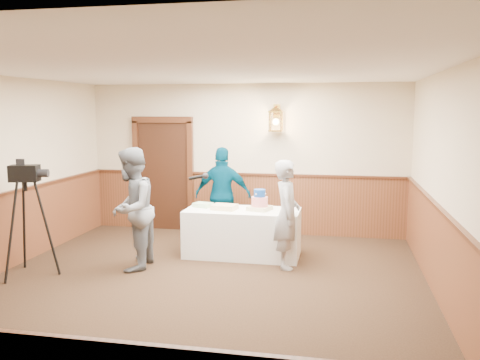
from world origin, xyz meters
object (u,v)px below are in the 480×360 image
Objects in this scene: baker at (287,214)px; tv_camera_rig at (28,226)px; assistant_p at (223,195)px; tiered_cake at (260,202)px; sheet_cake_green at (203,205)px; interviewer at (132,209)px; sheet_cake_yellow at (224,207)px; display_table at (242,233)px.

baker is 3.67m from tv_camera_rig.
tiered_cake is at bearing 133.50° from assistant_p.
sheet_cake_green is 0.16× the size of interviewer.
assistant_p reaches higher than tiered_cake.
interviewer reaches higher than tv_camera_rig.
tiered_cake is at bearing 115.39° from interviewer.
baker is (0.48, -0.46, -0.08)m from tiered_cake.
assistant_p is (0.18, 0.67, 0.06)m from sheet_cake_green.
sheet_cake_yellow is (-0.56, -0.05, -0.09)m from tiered_cake.
baker is at bearing -21.24° from sheet_cake_green.
baker is at bearing 99.05° from interviewer.
sheet_cake_yellow reaches higher than sheet_cake_green.
assistant_p reaches higher than display_table.
interviewer reaches higher than display_table.
assistant_p is at bearing 135.28° from tiered_cake.
interviewer is 1.06× the size of assistant_p.
display_table is at bearing 121.07° from assistant_p.
interviewer is (-1.45, -0.97, 0.52)m from display_table.
sheet_cake_yellow is at bearing -174.93° from tiered_cake.
tv_camera_rig is at bearing 101.01° from baker.
sheet_cake_yellow is 0.21× the size of interviewer.
interviewer is at bearing -125.74° from sheet_cake_green.
sheet_cake_yellow is 1.11m from baker.
sheet_cake_green is at bearing 73.08° from assistant_p.
tv_camera_rig reaches higher than sheet_cake_green.
assistant_p reaches higher than baker.
tiered_cake reaches higher than sheet_cake_green.
display_table is 0.50m from sheet_cake_yellow.
interviewer reaches higher than sheet_cake_green.
assistant_p is at bearing 74.87° from sheet_cake_green.
display_table is at bearing -178.61° from tiered_cake.
display_table is 4.51× the size of tiered_cake.
sheet_cake_yellow is at bearing 16.99° from tv_camera_rig.
sheet_cake_green is 1.53m from baker.
sheet_cake_green is 2.65m from tv_camera_rig.
baker is at bearing -31.04° from display_table.
sheet_cake_green is at bearing 24.08° from tv_camera_rig.
baker reaches higher than sheet_cake_yellow.
tiered_cake is 0.56m from sheet_cake_yellow.
interviewer is at bearing -141.46° from sheet_cake_yellow.
tv_camera_rig is (-2.48, -1.49, -0.09)m from sheet_cake_yellow.
interviewer reaches higher than tiered_cake.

